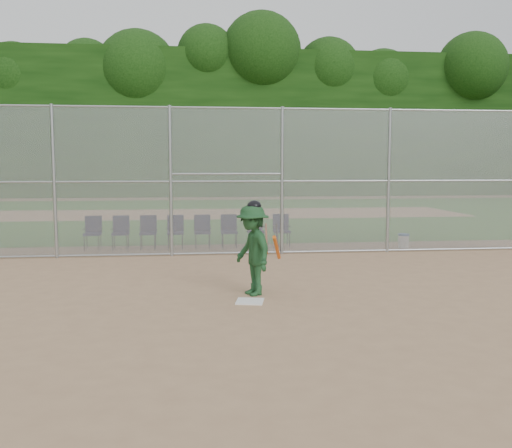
{
  "coord_description": "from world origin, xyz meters",
  "views": [
    {
      "loc": [
        -1.47,
        -10.34,
        2.46
      ],
      "look_at": [
        0.0,
        2.5,
        1.1
      ],
      "focal_mm": 40.0,
      "sensor_mm": 36.0,
      "label": 1
    }
  ],
  "objects": [
    {
      "name": "backstop_fence",
      "position": [
        0.0,
        5.0,
        2.07
      ],
      "size": [
        16.09,
        0.09,
        4.0
      ],
      "color": "gray",
      "rests_on": "ground"
    },
    {
      "name": "dirt_patch_far",
      "position": [
        0.0,
        18.0,
        0.01
      ],
      "size": [
        24.0,
        24.0,
        0.0
      ],
      "primitive_type": "plane",
      "color": "tan",
      "rests_on": "ground"
    },
    {
      "name": "chair_0",
      "position": [
        -4.31,
        6.42,
        0.48
      ],
      "size": [
        0.54,
        0.52,
        0.96
      ],
      "primitive_type": null,
      "color": "black",
      "rests_on": "ground"
    },
    {
      "name": "spare_bats",
      "position": [
        0.73,
        5.08,
        0.41
      ],
      "size": [
        0.36,
        0.33,
        0.83
      ],
      "color": "#D84C14",
      "rests_on": "ground"
    },
    {
      "name": "ground",
      "position": [
        0.0,
        0.0,
        0.0
      ],
      "size": [
        100.0,
        100.0,
        0.0
      ],
      "primitive_type": "plane",
      "color": "tan",
      "rests_on": "ground"
    },
    {
      "name": "chair_7",
      "position": [
        1.23,
        6.42,
        0.48
      ],
      "size": [
        0.54,
        0.52,
        0.96
      ],
      "primitive_type": null,
      "color": "black",
      "rests_on": "ground"
    },
    {
      "name": "batter_at_plate",
      "position": [
        -0.33,
        0.18,
        0.87
      ],
      "size": [
        1.03,
        1.39,
        1.79
      ],
      "color": "#1B4523",
      "rests_on": "ground"
    },
    {
      "name": "water_cooler",
      "position": [
        4.75,
        5.71,
        0.21
      ],
      "size": [
        0.33,
        0.33,
        0.42
      ],
      "color": "white",
      "rests_on": "ground"
    },
    {
      "name": "chair_4",
      "position": [
        -1.14,
        6.42,
        0.48
      ],
      "size": [
        0.54,
        0.52,
        0.96
      ],
      "primitive_type": null,
      "color": "black",
      "rests_on": "ground"
    },
    {
      "name": "chair_3",
      "position": [
        -1.93,
        6.42,
        0.48
      ],
      "size": [
        0.54,
        0.52,
        0.96
      ],
      "primitive_type": null,
      "color": "black",
      "rests_on": "ground"
    },
    {
      "name": "chair_1",
      "position": [
        -3.52,
        6.42,
        0.48
      ],
      "size": [
        0.54,
        0.52,
        0.96
      ],
      "primitive_type": null,
      "color": "black",
      "rests_on": "ground"
    },
    {
      "name": "home_plate",
      "position": [
        -0.44,
        -0.38,
        0.01
      ],
      "size": [
        0.57,
        0.57,
        0.02
      ],
      "primitive_type": "cube",
      "rotation": [
        0.0,
        0.0,
        -0.2
      ],
      "color": "white",
      "rests_on": "ground"
    },
    {
      "name": "chair_6",
      "position": [
        0.44,
        6.42,
        0.48
      ],
      "size": [
        0.54,
        0.52,
        0.96
      ],
      "primitive_type": null,
      "color": "black",
      "rests_on": "ground"
    },
    {
      "name": "grass_strip",
      "position": [
        0.0,
        18.0,
        0.01
      ],
      "size": [
        100.0,
        100.0,
        0.0
      ],
      "primitive_type": "plane",
      "color": "#29601D",
      "rests_on": "ground"
    },
    {
      "name": "treeline",
      "position": [
        0.0,
        20.0,
        5.5
      ],
      "size": [
        81.0,
        60.0,
        11.0
      ],
      "color": "black",
      "rests_on": "ground"
    },
    {
      "name": "chair_5",
      "position": [
        -0.35,
        6.42,
        0.48
      ],
      "size": [
        0.54,
        0.52,
        0.96
      ],
      "primitive_type": null,
      "color": "black",
      "rests_on": "ground"
    },
    {
      "name": "chair_2",
      "position": [
        -2.73,
        6.42,
        0.48
      ],
      "size": [
        0.54,
        0.52,
        0.96
      ],
      "primitive_type": null,
      "color": "black",
      "rests_on": "ground"
    }
  ]
}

